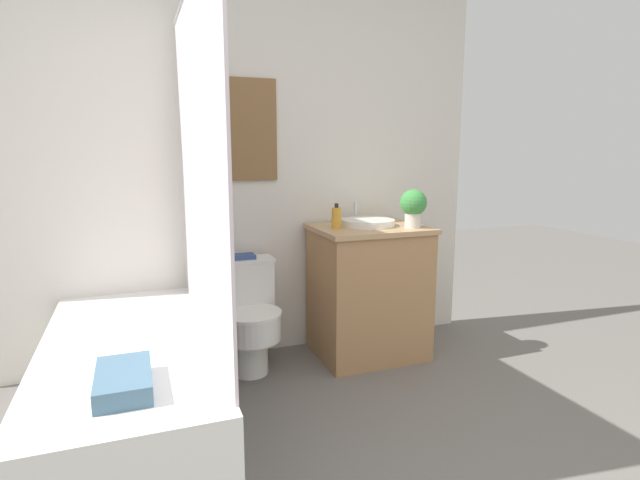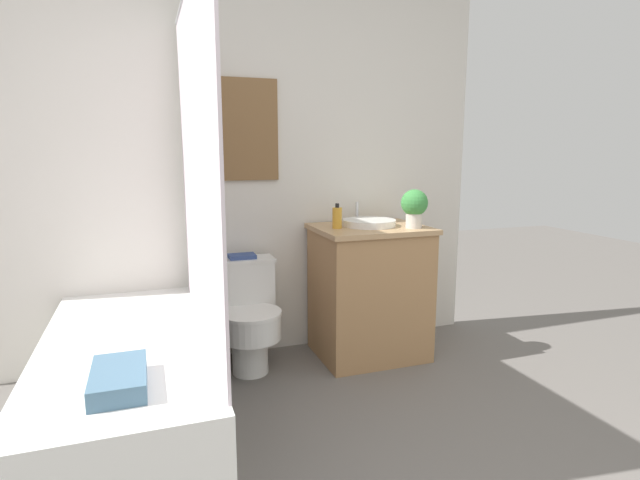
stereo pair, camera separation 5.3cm
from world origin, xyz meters
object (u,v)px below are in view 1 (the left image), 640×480
(toilet, at_px, (247,314))
(sink, at_px, (368,222))
(book_on_tank, at_px, (241,257))
(potted_plant, at_px, (413,206))
(soap_bottle, at_px, (336,218))

(toilet, height_order, sink, sink)
(toilet, bearing_deg, book_on_tank, 90.00)
(toilet, distance_m, book_on_tank, 0.34)
(book_on_tank, bearing_deg, toilet, -90.00)
(potted_plant, bearing_deg, toilet, 169.24)
(sink, distance_m, book_on_tank, 0.80)
(potted_plant, xyz_separation_m, book_on_tank, (-0.99, 0.30, -0.30))
(toilet, height_order, soap_bottle, soap_bottle)
(toilet, height_order, book_on_tank, book_on_tank)
(sink, distance_m, potted_plant, 0.30)
(sink, height_order, potted_plant, potted_plant)
(toilet, bearing_deg, potted_plant, -10.76)
(sink, xyz_separation_m, book_on_tank, (-0.77, 0.14, -0.19))
(soap_bottle, relative_size, book_on_tank, 0.95)
(soap_bottle, relative_size, potted_plant, 0.64)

